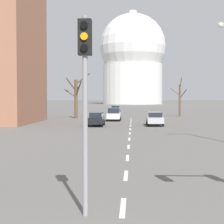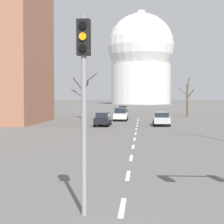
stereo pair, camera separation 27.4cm
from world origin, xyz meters
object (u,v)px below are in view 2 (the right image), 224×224
Objects in this scene: traffic_signal_centre_tall at (84,78)px; sedan_near_right at (161,119)px; sedan_mid_centre at (103,119)px; sedan_near_left at (121,114)px; sedan_far_left at (123,110)px.

sedan_near_right is (3.77, 32.71, -2.97)m from traffic_signal_centre_tall.
traffic_signal_centre_tall is 32.12m from sedan_mid_centre.
sedan_near_left is 9.67m from sedan_mid_centre.
sedan_near_left is 10.09m from sedan_near_right.
sedan_near_left is at bearing 120.46° from sedan_near_right.
sedan_near_right is at bearing -78.65° from sedan_far_left.
sedan_near_right reaches higher than sedan_mid_centre.
sedan_near_left is 1.04× the size of sedan_near_right.
sedan_far_left is (0.75, 30.03, 0.05)m from sedan_mid_centre.
sedan_far_left is at bearing 88.57° from sedan_mid_centre.
traffic_signal_centre_tall reaches higher than sedan_near_right.
sedan_far_left is (-5.86, 29.18, 0.02)m from sedan_near_right.
traffic_signal_centre_tall is 1.31× the size of sedan_far_left.
sedan_far_left is at bearing 101.35° from sedan_near_right.
sedan_near_right is 1.07× the size of sedan_far_left.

